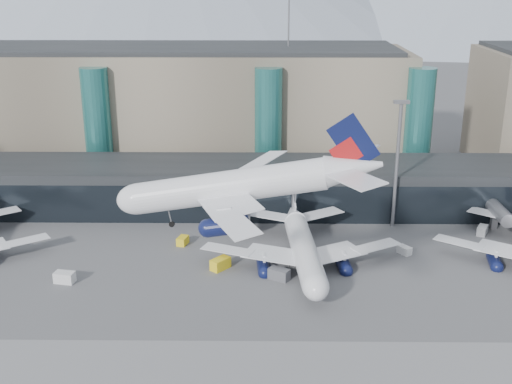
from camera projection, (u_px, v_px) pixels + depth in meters
ground at (234, 362)px, 84.60m from camera, size 900.00×900.00×0.00m
concourse at (245, 187)px, 137.49m from camera, size 170.00×27.00×10.00m
terminal_main at (151, 108)px, 164.79m from camera, size 130.00×30.00×31.00m
teal_towers at (183, 128)px, 150.05m from camera, size 116.40×19.40×46.00m
lightmast_mid at (397, 157)px, 124.90m from camera, size 3.00×1.20×25.60m
hero_jet at (256, 177)px, 73.39m from camera, size 32.46×32.65×10.58m
jet_parked_mid at (302, 236)px, 112.87m from camera, size 37.36×36.69×12.06m
veh_a at (65, 277)px, 105.86m from camera, size 3.56×2.42×1.84m
veh_b at (183, 241)px, 120.59m from camera, size 2.28×2.98×1.52m
veh_c at (279, 274)px, 106.89m from camera, size 3.90×3.33×1.92m
veh_d at (482, 230)px, 125.10m from camera, size 2.88×3.44×1.73m
veh_g at (404, 250)px, 116.57m from camera, size 2.65×2.89×1.46m
veh_h at (220, 264)px, 110.65m from camera, size 3.70×3.88×1.95m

